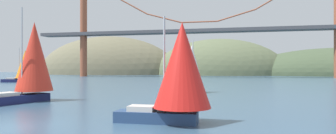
{
  "coord_description": "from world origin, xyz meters",
  "views": [
    {
      "loc": [
        13.34,
        -16.26,
        3.75
      ],
      "look_at": [
        0.0,
        42.46,
        3.8
      ],
      "focal_mm": 31.79,
      "sensor_mm": 36.0,
      "label": 1
    }
  ],
  "objects_px": {
    "sailboat_scarlet_sail": "(32,60)",
    "sailboat_red_spinnaker": "(180,69)",
    "sailboat_orange_sail": "(25,65)",
    "sailboat_white_mainsail": "(192,68)"
  },
  "relations": [
    {
      "from": "sailboat_orange_sail",
      "to": "sailboat_red_spinnaker",
      "type": "bearing_deg",
      "value": -43.25
    },
    {
      "from": "sailboat_red_spinnaker",
      "to": "sailboat_orange_sail",
      "type": "bearing_deg",
      "value": 136.75
    },
    {
      "from": "sailboat_scarlet_sail",
      "to": "sailboat_red_spinnaker",
      "type": "relative_size",
      "value": 1.41
    },
    {
      "from": "sailboat_scarlet_sail",
      "to": "sailboat_red_spinnaker",
      "type": "xyz_separation_m",
      "value": [
        18.28,
        -9.22,
        -0.88
      ]
    },
    {
      "from": "sailboat_red_spinnaker",
      "to": "sailboat_white_mainsail",
      "type": "bearing_deg",
      "value": 96.28
    },
    {
      "from": "sailboat_orange_sail",
      "to": "sailboat_white_mainsail",
      "type": "bearing_deg",
      "value": -24.82
    },
    {
      "from": "sailboat_scarlet_sail",
      "to": "sailboat_white_mainsail",
      "type": "distance_m",
      "value": 21.6
    },
    {
      "from": "sailboat_white_mainsail",
      "to": "sailboat_scarlet_sail",
      "type": "bearing_deg",
      "value": -136.4
    },
    {
      "from": "sailboat_scarlet_sail",
      "to": "sailboat_orange_sail",
      "type": "relative_size",
      "value": 1.18
    },
    {
      "from": "sailboat_orange_sail",
      "to": "sailboat_white_mainsail",
      "type": "xyz_separation_m",
      "value": [
        45.18,
        -20.9,
        -0.61
      ]
    }
  ]
}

